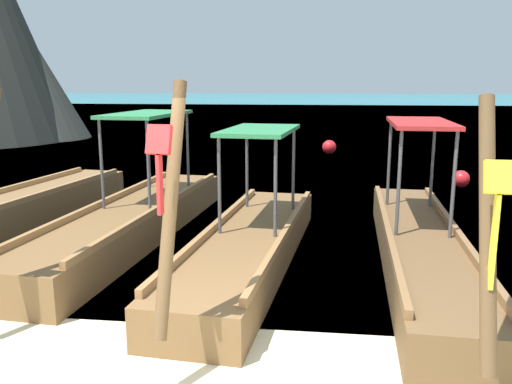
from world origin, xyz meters
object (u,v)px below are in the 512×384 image
(longtail_boat_violet_ribbon, at_px, (4,214))
(longtail_boat_blue_ribbon, at_px, (132,219))
(mooring_buoy_far, at_px, (329,147))
(longtail_boat_yellow_ribbon, at_px, (420,246))
(mooring_buoy_near, at_px, (461,179))
(longtail_boat_red_ribbon, at_px, (249,243))

(longtail_boat_violet_ribbon, height_order, longtail_boat_blue_ribbon, longtail_boat_blue_ribbon)
(longtail_boat_violet_ribbon, distance_m, mooring_buoy_far, 12.65)
(longtail_boat_violet_ribbon, height_order, longtail_boat_yellow_ribbon, longtail_boat_yellow_ribbon)
(longtail_boat_yellow_ribbon, distance_m, mooring_buoy_near, 6.62)
(longtail_boat_blue_ribbon, relative_size, longtail_boat_red_ribbon, 1.13)
(longtail_boat_yellow_ribbon, distance_m, mooring_buoy_far, 12.39)
(mooring_buoy_far, bearing_deg, longtail_boat_red_ribbon, -96.08)
(longtail_boat_blue_ribbon, bearing_deg, longtail_boat_red_ribbon, -25.85)
(mooring_buoy_near, bearing_deg, longtail_boat_red_ribbon, -125.45)
(longtail_boat_blue_ribbon, bearing_deg, longtail_boat_violet_ribbon, 173.05)
(longtail_boat_red_ribbon, bearing_deg, mooring_buoy_far, 83.92)
(longtail_boat_violet_ribbon, relative_size, mooring_buoy_near, 17.13)
(longtail_boat_blue_ribbon, relative_size, mooring_buoy_near, 16.39)
(longtail_boat_red_ribbon, relative_size, mooring_buoy_far, 12.25)
(longtail_boat_red_ribbon, relative_size, longtail_boat_yellow_ribbon, 0.89)
(mooring_buoy_far, bearing_deg, longtail_boat_blue_ribbon, -106.98)
(longtail_boat_red_ribbon, relative_size, mooring_buoy_near, 14.47)
(longtail_boat_violet_ribbon, distance_m, longtail_boat_red_ribbon, 4.88)
(longtail_boat_violet_ribbon, xyz_separation_m, mooring_buoy_far, (6.02, 11.12, -0.02))
(longtail_boat_yellow_ribbon, xyz_separation_m, mooring_buoy_near, (2.11, 6.27, -0.12))
(longtail_boat_blue_ribbon, xyz_separation_m, mooring_buoy_near, (6.72, 5.36, -0.13))
(longtail_boat_red_ribbon, distance_m, mooring_buoy_far, 12.55)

